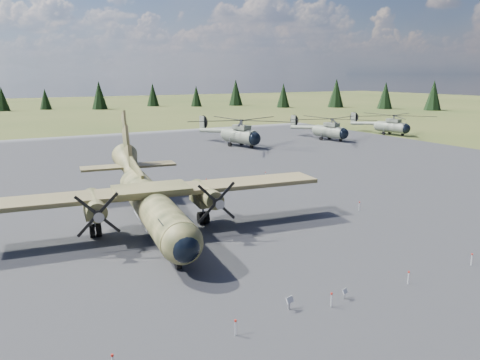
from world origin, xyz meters
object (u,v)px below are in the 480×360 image
helicopter_near (240,127)px  helicopter_mid (330,125)px  transport_plane (149,197)px  helicopter_far (392,121)px

helicopter_near → helicopter_mid: bearing=-15.9°
transport_plane → helicopter_near: bearing=58.8°
helicopter_near → helicopter_far: size_ratio=1.14×
helicopter_near → helicopter_mid: helicopter_near is taller
transport_plane → helicopter_far: size_ratio=1.37×
helicopter_near → helicopter_mid: size_ratio=1.13×
transport_plane → helicopter_far: 73.15m
helicopter_near → helicopter_far: bearing=-13.7°
transport_plane → helicopter_near: (28.18, 35.94, 0.70)m
helicopter_mid → transport_plane: bearing=-153.7°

